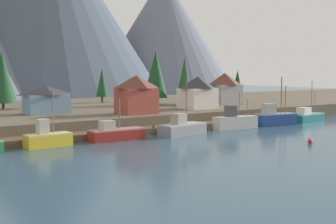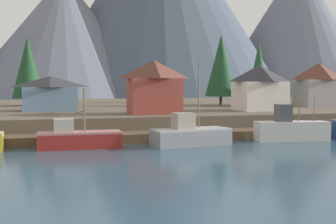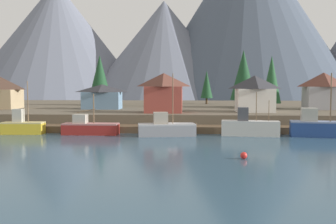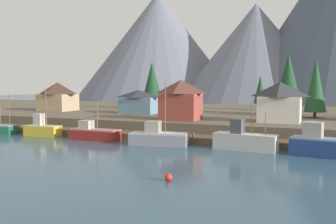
# 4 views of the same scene
# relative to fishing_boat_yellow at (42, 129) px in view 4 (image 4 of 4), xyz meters

# --- Properties ---
(ground_plane) EXTENTS (400.00, 400.00, 1.00)m
(ground_plane) POSITION_rel_fishing_boat_yellow_xyz_m (21.91, 21.42, -1.65)
(ground_plane) COLOR #335166
(dock) EXTENTS (80.00, 4.00, 1.60)m
(dock) POSITION_rel_fishing_boat_yellow_xyz_m (21.91, 3.40, -0.64)
(dock) COLOR brown
(dock) RESTS_ON ground_plane
(shoreline_bank) EXTENTS (400.00, 56.00, 2.50)m
(shoreline_bank) POSITION_rel_fishing_boat_yellow_xyz_m (21.91, 33.42, 0.10)
(shoreline_bank) COLOR brown
(shoreline_bank) RESTS_ON ground_plane
(mountain_west_peak) EXTENTS (87.68, 87.68, 56.57)m
(mountain_west_peak) POSITION_rel_fishing_boat_yellow_xyz_m (-39.76, 135.14, 27.14)
(mountain_west_peak) COLOR slate
(mountain_west_peak) RESTS_ON ground_plane
(mountain_central_peak) EXTENTS (74.28, 74.28, 45.64)m
(mountain_central_peak) POSITION_rel_fishing_boat_yellow_xyz_m (12.86, 128.91, 21.67)
(mountain_central_peak) COLOR slate
(mountain_central_peak) RESTS_ON ground_plane
(fishing_boat_yellow) EXTENTS (6.16, 2.59, 7.90)m
(fishing_boat_yellow) POSITION_rel_fishing_boat_yellow_xyz_m (0.00, 0.00, 0.00)
(fishing_boat_yellow) COLOR gold
(fishing_boat_yellow) RESTS_ON ground_plane
(fishing_boat_red) EXTENTS (8.22, 2.71, 6.02)m
(fishing_boat_red) POSITION_rel_fishing_boat_yellow_xyz_m (10.17, -0.06, -0.14)
(fishing_boat_red) COLOR maroon
(fishing_boat_red) RESTS_ON ground_plane
(fishing_boat_grey) EXTENTS (8.57, 4.33, 8.97)m
(fishing_boat_grey) POSITION_rel_fishing_boat_yellow_xyz_m (21.57, -0.94, -0.05)
(fishing_boat_grey) COLOR gray
(fishing_boat_grey) RESTS_ON ground_plane
(fishing_boat_white) EXTENTS (8.39, 3.19, 6.33)m
(fishing_boat_white) POSITION_rel_fishing_boat_yellow_xyz_m (33.63, -0.29, 0.17)
(fishing_boat_white) COLOR silver
(fishing_boat_white) RESTS_ON ground_plane
(fishing_boat_blue) EXTENTS (8.47, 4.03, 8.99)m
(fishing_boat_blue) POSITION_rel_fishing_boat_yellow_xyz_m (43.33, -0.73, 0.23)
(fishing_boat_blue) COLOR navy
(fishing_boat_blue) RESTS_ON ground_plane
(house_red) EXTENTS (6.70, 5.22, 6.84)m
(house_red) POSITION_rel_fishing_boat_yellow_xyz_m (20.46, 10.94, 4.85)
(house_red) COLOR #9E4238
(house_red) RESTS_ON shoreline_bank
(house_tan) EXTENTS (7.61, 6.63, 6.49)m
(house_tan) POSITION_rel_fishing_boat_yellow_xyz_m (-13.21, 20.30, 4.67)
(house_tan) COLOR tan
(house_tan) RESTS_ON shoreline_bank
(house_blue) EXTENTS (7.75, 4.77, 4.88)m
(house_blue) POSITION_rel_fishing_boat_yellow_xyz_m (7.55, 20.39, 3.85)
(house_blue) COLOR #6689A8
(house_blue) RESTS_ON shoreline_bank
(house_white) EXTENTS (6.75, 5.91, 6.48)m
(house_white) POSITION_rel_fishing_boat_yellow_xyz_m (36.53, 13.60, 4.67)
(house_white) COLOR silver
(house_white) RESTS_ON shoreline_bank
(conifer_near_left) EXTENTS (5.33, 5.33, 11.66)m
(conifer_near_left) POSITION_rel_fishing_boat_yellow_xyz_m (3.95, 34.59, 7.81)
(conifer_near_left) COLOR #4C3823
(conifer_near_left) RESTS_ON shoreline_bank
(conifer_mid_left) EXTENTS (3.93, 3.93, 10.77)m
(conifer_mid_left) POSITION_rel_fishing_boat_yellow_xyz_m (41.61, 24.48, 7.25)
(conifer_mid_left) COLOR #4C3823
(conifer_mid_left) RESTS_ON shoreline_bank
(conifer_mid_right) EXTENTS (2.99, 2.99, 8.23)m
(conifer_mid_right) POSITION_rel_fishing_boat_yellow_xyz_m (29.12, 40.95, 6.18)
(conifer_mid_right) COLOR #4C3823
(conifer_mid_right) RESTS_ON shoreline_bank
(conifer_back_left) EXTENTS (5.54, 5.54, 12.23)m
(conifer_back_left) POSITION_rel_fishing_boat_yellow_xyz_m (36.44, 28.60, 8.23)
(conifer_back_left) COLOR #4C3823
(conifer_back_left) RESTS_ON shoreline_bank
(channel_buoy) EXTENTS (0.70, 0.70, 0.70)m
(channel_buoy) POSITION_rel_fishing_boat_yellow_xyz_m (30.43, -18.45, -0.80)
(channel_buoy) COLOR red
(channel_buoy) RESTS_ON ground_plane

